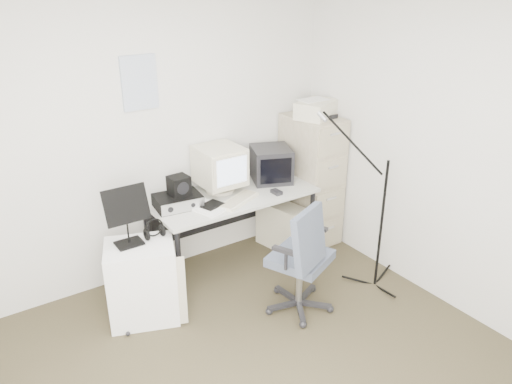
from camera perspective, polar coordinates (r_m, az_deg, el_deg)
wall_back at (r=4.36m, az=-12.40°, el=5.68°), size 3.60×0.02×2.50m
wall_right at (r=4.12m, az=22.43°, el=3.37°), size 0.02×3.60×2.50m
wall_calendar at (r=4.22m, az=-13.18°, el=12.06°), size 0.30×0.02×0.44m
filing_cabinet at (r=5.08m, az=6.28°, el=1.43°), size 0.40×0.60×1.30m
printer at (r=4.83m, az=6.91°, el=9.37°), size 0.49×0.42×0.16m
desk at (r=4.67m, az=-2.64°, el=-4.37°), size 1.50×0.70×0.73m
crt_monitor at (r=4.51m, az=-4.19°, el=2.58°), size 0.38×0.40×0.42m
crt_tv at (r=4.77m, az=1.74°, el=3.21°), size 0.47×0.48×0.32m
desk_speaker at (r=4.69m, az=-1.42°, el=1.72°), size 0.11×0.11×0.15m
keyboard at (r=4.35m, az=-2.00°, el=-0.97°), size 0.46×0.32×0.02m
mouse at (r=4.51m, az=2.35°, el=-0.01°), size 0.07×0.11×0.03m
radio_receiver at (r=4.29m, az=-8.95°, el=-1.01°), size 0.41×0.32×0.11m
radio_speaker at (r=4.25m, az=-8.81°, el=0.76°), size 0.17×0.16×0.16m
papers at (r=4.24m, az=-5.54°, el=-1.79°), size 0.32×0.37×0.02m
pc_tower at (r=5.03m, az=2.90°, el=-3.88°), size 0.32×0.54×0.47m
office_chair at (r=4.02m, az=5.08°, el=-7.31°), size 0.75×0.75×0.98m
side_cart at (r=4.09m, az=-12.87°, el=-9.96°), size 0.64×0.58×0.65m
music_stand at (r=3.86m, az=-14.62°, el=-2.63°), size 0.37×0.26×0.49m
headphones at (r=4.00m, az=-11.54°, el=-4.41°), size 0.19×0.19×0.03m
mic_stand at (r=4.31m, az=14.35°, el=-1.58°), size 0.03×0.03×1.54m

